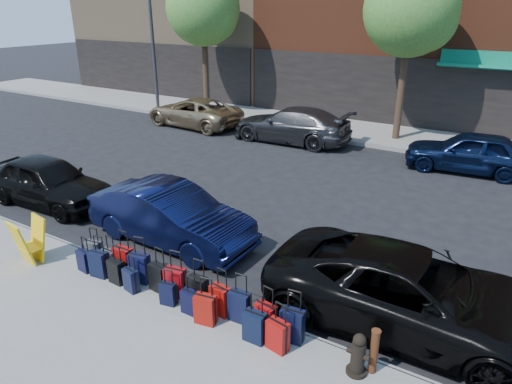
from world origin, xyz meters
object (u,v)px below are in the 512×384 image
Objects in this scene: fire_hydrant at (358,355)px; bollard at (374,351)px; car_near_2 at (410,292)px; tree_left at (205,10)px; car_far_0 at (194,112)px; display_rack at (30,241)px; car_near_0 at (48,181)px; streetlight at (154,25)px; car_far_2 at (470,152)px; suitcase_front_5 at (175,282)px; car_far_1 at (291,125)px; car_near_1 at (171,215)px; tree_center at (414,12)px.

bollard is at bearing 41.57° from fire_hydrant.
fire_hydrant is 0.93× the size of bollard.
tree_left is at bearing 47.28° from car_near_2.
car_far_0 is (-13.15, 10.15, -0.05)m from car_near_2.
bollard is at bearing 174.25° from car_near_2.
car_near_2 is (8.01, 2.37, 0.08)m from display_rack.
bollard is at bearing -45.75° from tree_left.
streetlight is at bearing 25.41° from car_near_0.
bollard is 10.85m from car_near_0.
tree_left reaches higher than car_far_2.
car_near_0 is at bearing 154.57° from suitcase_front_5.
car_far_1 is (-7.52, 11.79, 0.20)m from bollard.
car_near_1 is 11.27m from car_far_2.
tree_left reaches higher than car_far_0.
car_far_0 is 12.83m from car_far_2.
car_near_2 is at bearing 83.80° from fire_hydrant.
tree_center is 0.91× the size of streetlight.
car_far_1 is at bearing 96.59° from suitcase_front_5.
streetlight is 16.45m from car_near_1.
display_rack is (6.03, -14.97, -4.74)m from tree_left.
fire_hydrant is at bearing -77.53° from tree_center.
tree_left is 18.02m from suitcase_front_5.
fire_hydrant is at bearing 30.11° from car_far_1.
car_far_0 is at bearing -91.63° from car_far_1.
car_far_0 is (-12.80, 11.96, 0.20)m from fire_hydrant.
car_near_1 is 12.19m from car_far_0.
fire_hydrant is at bearing -46.48° from tree_left.
bollard is 11.63m from car_far_2.
tree_left is at bearing 13.39° from streetlight.
tree_center is 7.13× the size of suitcase_front_5.
fire_hydrant is (13.69, -14.41, -4.91)m from tree_left.
tree_left is 9.52× the size of fire_hydrant.
car_near_1 reaches higher than fire_hydrant.
tree_left is 1.37× the size of car_far_1.
streetlight is at bearing 130.79° from display_rack.
suitcase_front_5 is at bearing -92.86° from tree_center.
car_near_2 reaches higher than car_far_0.
car_far_1 is at bearing -19.91° from car_near_0.
fire_hydrant is at bearing 12.79° from display_rack.
tree_center is at bearing 103.39° from bollard.
suitcase_front_5 reaches higher than bollard.
display_rack is at bearing -37.56° from car_far_2.
car_near_1 is 1.02× the size of car_far_2.
tree_center is at bearing 0.00° from tree_left.
fire_hydrant is at bearing -108.65° from car_near_1.
car_far_1 is (5.49, -0.02, 0.07)m from car_far_0.
car_far_2 is (5.71, 9.72, 0.01)m from car_near_1.
car_far_2 reaches higher than bollard.
suitcase_front_5 is 4.58m from car_near_2.
display_rack is at bearing 144.48° from car_near_1.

